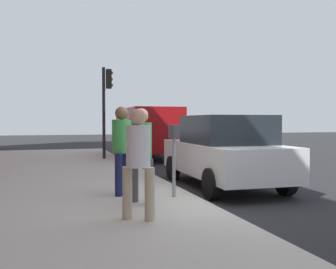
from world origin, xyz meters
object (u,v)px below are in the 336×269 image
(parking_officer, at_px, (122,143))
(parked_van_far, at_px, (147,130))
(parked_sedan_near, at_px, (224,151))
(pedestrian_bystander, at_px, (138,156))
(pedestrian_at_meter, at_px, (141,148))
(parking_meter, at_px, (174,145))
(traffic_signal, at_px, (106,97))

(parking_officer, xyz_separation_m, parked_van_far, (8.82, -2.74, 0.06))
(parking_officer, height_order, parked_sedan_near, parking_officer)
(parked_sedan_near, bearing_deg, pedestrian_bystander, 136.97)
(parking_officer, bearing_deg, pedestrian_at_meter, -49.49)
(parking_meter, distance_m, pedestrian_at_meter, 0.84)
(parked_sedan_near, bearing_deg, parking_meter, 130.62)
(pedestrian_at_meter, height_order, parking_officer, parking_officer)
(traffic_signal, bearing_deg, parked_van_far, -59.46)
(pedestrian_at_meter, distance_m, traffic_signal, 8.76)
(pedestrian_at_meter, bearing_deg, parking_officer, 69.05)
(pedestrian_at_meter, height_order, parked_sedan_near, pedestrian_at_meter)
(pedestrian_bystander, bearing_deg, parking_meter, 1.08)
(pedestrian_at_meter, distance_m, parked_van_far, 10.09)
(traffic_signal, bearing_deg, parking_officer, 174.02)
(pedestrian_at_meter, distance_m, parked_sedan_near, 3.21)
(parking_officer, relative_size, traffic_signal, 0.49)
(parking_meter, height_order, parking_officer, parking_officer)
(parked_sedan_near, xyz_separation_m, parked_van_far, (7.82, -0.00, 0.36))
(parking_meter, xyz_separation_m, traffic_signal, (8.23, 0.12, 1.41))
(parking_meter, distance_m, traffic_signal, 8.35)
(pedestrian_at_meter, height_order, parked_van_far, parked_van_far)
(parking_meter, relative_size, pedestrian_at_meter, 0.82)
(parked_sedan_near, bearing_deg, pedestrian_at_meter, 127.19)
(pedestrian_bystander, distance_m, traffic_signal, 9.91)
(parking_officer, height_order, traffic_signal, traffic_signal)
(parking_officer, relative_size, parked_sedan_near, 0.40)
(parked_van_far, height_order, traffic_signal, traffic_signal)
(pedestrian_at_meter, bearing_deg, traffic_signal, 53.76)
(pedestrian_at_meter, height_order, pedestrian_bystander, pedestrian_at_meter)
(parking_meter, relative_size, traffic_signal, 0.39)
(parking_meter, bearing_deg, parked_sedan_near, -49.38)
(pedestrian_bystander, xyz_separation_m, traffic_signal, (9.76, -0.94, 1.46))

